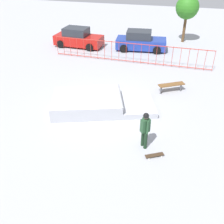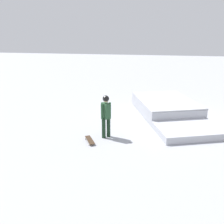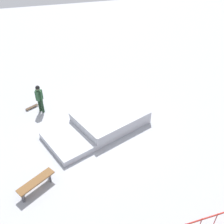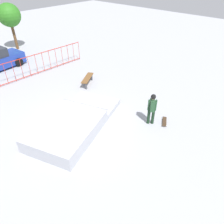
{
  "view_description": "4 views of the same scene",
  "coord_description": "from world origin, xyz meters",
  "px_view_note": "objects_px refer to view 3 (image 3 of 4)",
  "views": [
    {
      "loc": [
        3.48,
        -11.69,
        7.39
      ],
      "look_at": [
        0.87,
        -1.75,
        0.9
      ],
      "focal_mm": 41.97,
      "sensor_mm": 36.0,
      "label": 1
    },
    {
      "loc": [
        11.48,
        -1.0,
        4.14
      ],
      "look_at": [
        2.34,
        -2.56,
        1.0
      ],
      "focal_mm": 39.71,
      "sensor_mm": 36.0,
      "label": 2
    },
    {
      "loc": [
        2.6,
        10.09,
        8.58
      ],
      "look_at": [
        -1.04,
        -0.55,
        0.6
      ],
      "focal_mm": 40.43,
      "sensor_mm": 36.0,
      "label": 3
    },
    {
      "loc": [
        -5.13,
        -7.01,
        6.85
      ],
      "look_at": [
        1.05,
        -1.47,
        0.9
      ],
      "focal_mm": 33.87,
      "sensor_mm": 36.0,
      "label": 4
    }
  ],
  "objects_px": {
    "park_bench": "(36,183)",
    "skater": "(39,97)",
    "skate_ramp": "(103,122)",
    "skateboard": "(32,107)"
  },
  "relations": [
    {
      "from": "skater",
      "to": "park_bench",
      "type": "height_order",
      "value": "skater"
    },
    {
      "from": "park_bench",
      "to": "skater",
      "type": "bearing_deg",
      "value": -97.99
    },
    {
      "from": "skate_ramp",
      "to": "park_bench",
      "type": "relative_size",
      "value": 3.76
    },
    {
      "from": "skateboard",
      "to": "park_bench",
      "type": "height_order",
      "value": "park_bench"
    },
    {
      "from": "skater",
      "to": "skateboard",
      "type": "height_order",
      "value": "skater"
    },
    {
      "from": "skater",
      "to": "skateboard",
      "type": "bearing_deg",
      "value": 93.97
    },
    {
      "from": "skate_ramp",
      "to": "skater",
      "type": "relative_size",
      "value": 3.45
    },
    {
      "from": "skateboard",
      "to": "park_bench",
      "type": "bearing_deg",
      "value": -121.2
    },
    {
      "from": "skate_ramp",
      "to": "skater",
      "type": "bearing_deg",
      "value": -59.35
    },
    {
      "from": "park_bench",
      "to": "skate_ramp",
      "type": "bearing_deg",
      "value": -141.58
    }
  ]
}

